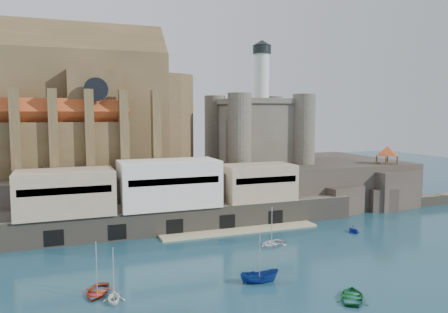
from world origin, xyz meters
TOP-DOWN VIEW (x-y plane):
  - ground at (0.00, 0.00)m, footprint 300.00×300.00m
  - promontory at (-0.19, 39.37)m, footprint 100.00×36.00m
  - quay at (-10.19, 23.07)m, footprint 70.00×12.00m
  - church at (-24.13, 41.85)m, footprint 47.00×25.93m
  - castle_keep at (16.08, 41.08)m, footprint 21.20×21.20m
  - rock_outcrop at (42.00, 25.84)m, footprint 14.50×10.50m
  - pavilion at (42.00, 26.00)m, footprint 6.40×6.40m
  - boat_0 at (-25.00, -1.74)m, footprint 3.93×2.29m
  - boat_2 at (-5.27, -5.49)m, footprint 2.23×2.19m
  - boat_3 at (2.89, -13.64)m, footprint 3.79×3.27m
  - boat_4 at (-23.37, -4.72)m, footprint 3.18×2.22m
  - boat_6 at (3.46, 8.29)m, footprint 2.65×3.90m
  - boat_7 at (20.93, 9.96)m, footprint 2.81×1.90m

SIDE VIEW (x-z plane):
  - ground at x=0.00m, z-range 0.00..0.00m
  - boat_0 at x=-25.00m, z-range -2.65..2.65m
  - boat_2 at x=-5.27m, z-range -2.52..2.52m
  - boat_3 at x=2.89m, z-range -2.73..2.73m
  - boat_4 at x=-23.37m, z-range -1.70..1.70m
  - boat_6 at x=3.46m, z-range -2.66..2.66m
  - boat_7 at x=20.93m, z-range -1.53..1.53m
  - rock_outcrop at x=42.00m, z-range -0.33..8.37m
  - promontory at x=-0.19m, z-range -0.08..9.92m
  - quay at x=-10.19m, z-range -0.46..12.59m
  - pavilion at x=42.00m, z-range 10.03..15.43m
  - castle_keep at x=16.08m, z-range 3.66..32.96m
  - church at x=-24.13m, z-range 6.88..37.38m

